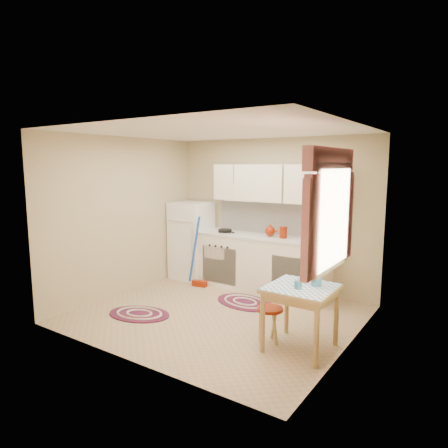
{
  "coord_description": "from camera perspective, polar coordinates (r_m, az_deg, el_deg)",
  "views": [
    {
      "loc": [
        3.04,
        -4.34,
        2.06
      ],
      "look_at": [
        -0.06,
        0.25,
        1.24
      ],
      "focal_mm": 32.0,
      "sensor_mm": 36.0,
      "label": 1
    }
  ],
  "objects": [
    {
      "name": "stool",
      "position": [
        4.84,
        6.55,
        -14.13
      ],
      "size": [
        0.31,
        0.31,
        0.42
      ],
      "primitive_type": "cylinder",
      "rotation": [
        0.0,
        0.0,
        0.01
      ],
      "color": "maroon",
      "rests_on": "ground"
    },
    {
      "name": "rug_center",
      "position": [
        6.14,
        2.99,
        -11.1
      ],
      "size": [
        1.06,
        0.8,
        0.02
      ],
      "primitive_type": null,
      "rotation": [
        0.0,
        0.0,
        -0.17
      ],
      "color": "maroon",
      "rests_on": "ground"
    },
    {
      "name": "red_kettle",
      "position": [
        6.44,
        6.61,
        -1.02
      ],
      "size": [
        0.21,
        0.2,
        0.18
      ],
      "primitive_type": null,
      "rotation": [
        0.0,
        0.0,
        -0.2
      ],
      "color": "maroon",
      "rests_on": "countertop"
    },
    {
      "name": "fridge",
      "position": [
        7.3,
        -4.67,
        -2.35
      ],
      "size": [
        0.65,
        0.6,
        1.4
      ],
      "primitive_type": "cube",
      "color": "white",
      "rests_on": "ground"
    },
    {
      "name": "rug_left",
      "position": [
        5.81,
        -12.01,
        -12.46
      ],
      "size": [
        1.01,
        0.79,
        0.02
      ],
      "primitive_type": null,
      "rotation": [
        0.0,
        0.0,
        0.23
      ],
      "color": "maroon",
      "rests_on": "ground"
    },
    {
      "name": "room_shell",
      "position": [
        5.43,
        1.78,
        3.52
      ],
      "size": [
        3.64,
        3.6,
        2.52
      ],
      "color": "tan",
      "rests_on": "ground"
    },
    {
      "name": "broom",
      "position": [
        6.78,
        -3.56,
        -4.03
      ],
      "size": [
        0.3,
        0.17,
        1.2
      ],
      "primitive_type": null,
      "rotation": [
        0.0,
        0.0,
        0.18
      ],
      "color": "#1C49B1",
      "rests_on": "ground"
    },
    {
      "name": "mug",
      "position": [
        4.45,
        10.55,
        -8.57
      ],
      "size": [
        0.11,
        0.11,
        0.1
      ],
      "primitive_type": "cylinder",
      "rotation": [
        0.0,
        0.0,
        -0.34
      ],
      "color": "teal",
      "rests_on": "table"
    },
    {
      "name": "countertop",
      "position": [
        6.53,
        5.29,
        -1.84
      ],
      "size": [
        2.27,
        0.62,
        0.04
      ],
      "primitive_type": "cube",
      "color": "silver",
      "rests_on": "base_cabinets"
    },
    {
      "name": "coffee_pot",
      "position": [
        4.58,
        13.1,
        -6.88
      ],
      "size": [
        0.18,
        0.17,
        0.3
      ],
      "primitive_type": null,
      "rotation": [
        0.0,
        0.0,
        -0.3
      ],
      "color": "teal",
      "rests_on": "table"
    },
    {
      "name": "table",
      "position": [
        4.67,
        10.83,
        -13.06
      ],
      "size": [
        0.72,
        0.72,
        0.72
      ],
      "primitive_type": "cube",
      "color": "tan",
      "rests_on": "ground"
    },
    {
      "name": "frying_pan",
      "position": [
        6.83,
        0.14,
        -0.98
      ],
      "size": [
        0.3,
        0.3,
        0.05
      ],
      "primitive_type": "cylinder",
      "rotation": [
        0.0,
        0.0,
        -0.36
      ],
      "color": "black",
      "rests_on": "countertop"
    },
    {
      "name": "red_canister",
      "position": [
        6.34,
        8.46,
        -1.3
      ],
      "size": [
        0.15,
        0.15,
        0.16
      ],
      "primitive_type": "cylinder",
      "rotation": [
        0.0,
        0.0,
        -0.33
      ],
      "color": "maroon",
      "rests_on": "countertop"
    },
    {
      "name": "base_cabinets",
      "position": [
        6.63,
        5.23,
        -5.76
      ],
      "size": [
        2.25,
        0.6,
        0.88
      ],
      "primitive_type": "cube",
      "color": "white",
      "rests_on": "ground"
    }
  ]
}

